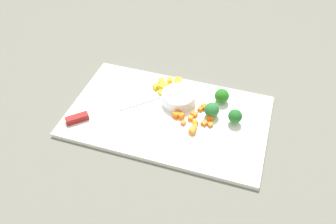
% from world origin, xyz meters
% --- Properties ---
extents(ground_plane, '(4.00, 4.00, 0.00)m').
position_xyz_m(ground_plane, '(0.00, 0.00, 0.00)').
color(ground_plane, slate).
extents(cutting_board, '(0.53, 0.32, 0.01)m').
position_xyz_m(cutting_board, '(0.00, 0.00, 0.01)').
color(cutting_board, white).
rests_on(cutting_board, ground_plane).
extents(prep_bowl, '(0.09, 0.09, 0.03)m').
position_xyz_m(prep_bowl, '(-0.01, -0.06, 0.03)').
color(prep_bowl, white).
rests_on(prep_bowl, cutting_board).
extents(chef_knife, '(0.24, 0.22, 0.02)m').
position_xyz_m(chef_knife, '(0.17, 0.04, 0.02)').
color(chef_knife, silver).
rests_on(chef_knife, cutting_board).
extents(carrot_dice_0, '(0.01, 0.02, 0.02)m').
position_xyz_m(carrot_dice_0, '(-0.11, -0.02, 0.02)').
color(carrot_dice_0, orange).
rests_on(carrot_dice_0, cutting_board).
extents(carrot_dice_1, '(0.02, 0.02, 0.01)m').
position_xyz_m(carrot_dice_1, '(-0.07, -0.02, 0.02)').
color(carrot_dice_1, orange).
rests_on(carrot_dice_1, cutting_board).
extents(carrot_dice_2, '(0.01, 0.01, 0.01)m').
position_xyz_m(carrot_dice_2, '(-0.06, -0.00, 0.02)').
color(carrot_dice_2, orange).
rests_on(carrot_dice_2, cutting_board).
extents(carrot_dice_3, '(0.02, 0.02, 0.01)m').
position_xyz_m(carrot_dice_3, '(-0.04, 0.00, 0.02)').
color(carrot_dice_3, orange).
rests_on(carrot_dice_3, cutting_board).
extents(carrot_dice_4, '(0.01, 0.01, 0.01)m').
position_xyz_m(carrot_dice_4, '(-0.05, 0.02, 0.02)').
color(carrot_dice_4, orange).
rests_on(carrot_dice_4, cutting_board).
extents(carrot_dice_5, '(0.02, 0.02, 0.01)m').
position_xyz_m(carrot_dice_5, '(-0.08, 0.03, 0.02)').
color(carrot_dice_5, orange).
rests_on(carrot_dice_5, cutting_board).
extents(carrot_dice_6, '(0.02, 0.02, 0.01)m').
position_xyz_m(carrot_dice_6, '(-0.02, 0.00, 0.02)').
color(carrot_dice_6, orange).
rests_on(carrot_dice_6, cutting_board).
extents(carrot_dice_7, '(0.02, 0.02, 0.01)m').
position_xyz_m(carrot_dice_7, '(-0.09, -0.05, 0.02)').
color(carrot_dice_7, orange).
rests_on(carrot_dice_7, cutting_board).
extents(carrot_dice_8, '(0.02, 0.02, 0.01)m').
position_xyz_m(carrot_dice_8, '(-0.12, 0.01, 0.02)').
color(carrot_dice_8, orange).
rests_on(carrot_dice_8, cutting_board).
extents(carrot_dice_9, '(0.02, 0.02, 0.01)m').
position_xyz_m(carrot_dice_9, '(-0.08, 0.01, 0.02)').
color(carrot_dice_9, orange).
rests_on(carrot_dice_9, cutting_board).
extents(carrot_dice_10, '(0.01, 0.01, 0.01)m').
position_xyz_m(carrot_dice_10, '(-0.08, -0.04, 0.02)').
color(carrot_dice_10, orange).
rests_on(carrot_dice_10, cutting_board).
extents(carrot_dice_11, '(0.02, 0.02, 0.02)m').
position_xyz_m(carrot_dice_11, '(-0.08, 0.04, 0.02)').
color(carrot_dice_11, orange).
rests_on(carrot_dice_11, cutting_board).
extents(carrot_dice_12, '(0.02, 0.02, 0.01)m').
position_xyz_m(carrot_dice_12, '(-0.10, 0.01, 0.02)').
color(carrot_dice_12, orange).
rests_on(carrot_dice_12, cutting_board).
extents(pepper_dice_0, '(0.02, 0.02, 0.01)m').
position_xyz_m(pepper_dice_0, '(0.07, -0.09, 0.02)').
color(pepper_dice_0, yellow).
rests_on(pepper_dice_0, cutting_board).
extents(pepper_dice_1, '(0.02, 0.02, 0.01)m').
position_xyz_m(pepper_dice_1, '(0.04, -0.07, 0.02)').
color(pepper_dice_1, yellow).
rests_on(pepper_dice_1, cutting_board).
extents(pepper_dice_2, '(0.02, 0.03, 0.02)m').
position_xyz_m(pepper_dice_2, '(0.01, -0.13, 0.02)').
color(pepper_dice_2, yellow).
rests_on(pepper_dice_2, cutting_board).
extents(pepper_dice_3, '(0.03, 0.03, 0.02)m').
position_xyz_m(pepper_dice_3, '(0.05, -0.10, 0.02)').
color(pepper_dice_3, yellow).
rests_on(pepper_dice_3, cutting_board).
extents(pepper_dice_4, '(0.02, 0.02, 0.02)m').
position_xyz_m(pepper_dice_4, '(0.06, -0.12, 0.02)').
color(pepper_dice_4, yellow).
rests_on(pepper_dice_4, cutting_board).
extents(pepper_dice_5, '(0.02, 0.02, 0.02)m').
position_xyz_m(pepper_dice_5, '(0.04, -0.13, 0.02)').
color(pepper_dice_5, yellow).
rests_on(pepper_dice_5, cutting_board).
extents(broccoli_floret_0, '(0.04, 0.04, 0.04)m').
position_xyz_m(broccoli_floret_0, '(-0.11, -0.03, 0.03)').
color(broccoli_floret_0, '#93B169').
rests_on(broccoli_floret_0, cutting_board).
extents(broccoli_floret_1, '(0.04, 0.04, 0.04)m').
position_xyz_m(broccoli_floret_1, '(-0.17, -0.02, 0.04)').
color(broccoli_floret_1, '#96B06A').
rests_on(broccoli_floret_1, cutting_board).
extents(broccoli_floret_2, '(0.04, 0.04, 0.04)m').
position_xyz_m(broccoli_floret_2, '(-0.13, -0.09, 0.03)').
color(broccoli_floret_2, '#86BB64').
rests_on(broccoli_floret_2, cutting_board).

